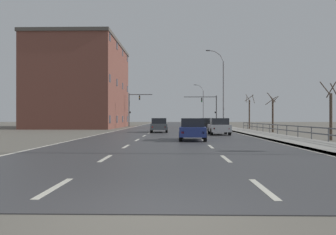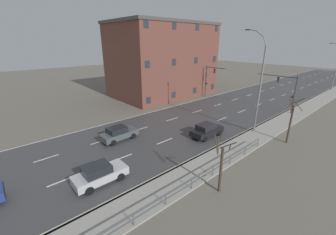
% 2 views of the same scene
% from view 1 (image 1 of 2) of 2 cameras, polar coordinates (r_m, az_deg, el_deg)
% --- Properties ---
extents(ground_plane, '(160.00, 160.00, 0.12)m').
position_cam_1_polar(ground_plane, '(53.43, 0.82, -1.85)').
color(ground_plane, '#666056').
extents(road_asphalt_strip, '(14.00, 120.00, 0.03)m').
position_cam_1_polar(road_asphalt_strip, '(65.42, 0.90, -1.46)').
color(road_asphalt_strip, '#3D3D3F').
rests_on(road_asphalt_strip, ground).
extents(sidewalk_right, '(3.00, 120.00, 0.12)m').
position_cam_1_polar(sidewalk_right, '(65.92, 8.24, -1.41)').
color(sidewalk_right, gray).
rests_on(sidewalk_right, ground).
extents(guardrail, '(0.07, 35.68, 1.00)m').
position_cam_1_polar(guardrail, '(29.86, 19.73, -1.77)').
color(guardrail, '#515459').
rests_on(guardrail, ground).
extents(street_lamp_midground, '(2.72, 0.24, 11.78)m').
position_cam_1_polar(street_lamp_midground, '(50.30, 9.32, 4.66)').
color(street_lamp_midground, slate).
rests_on(street_lamp_midground, ground).
extents(street_lamp_distant, '(2.49, 0.24, 10.16)m').
position_cam_1_polar(street_lamp_distant, '(85.33, 5.98, 2.19)').
color(street_lamp_distant, slate).
rests_on(street_lamp_distant, ground).
extents(traffic_signal_right, '(6.01, 0.36, 5.68)m').
position_cam_1_polar(traffic_signal_right, '(60.90, 7.19, 2.03)').
color(traffic_signal_right, '#38383A').
rests_on(traffic_signal_right, ground).
extents(traffic_signal_left, '(4.29, 0.36, 6.05)m').
position_cam_1_polar(traffic_signal_left, '(59.94, -6.02, 2.15)').
color(traffic_signal_left, '#38383A').
rests_on(traffic_signal_left, ground).
extents(car_near_right, '(1.92, 4.14, 1.57)m').
position_cam_1_polar(car_near_right, '(44.48, 6.65, -1.09)').
color(car_near_right, black).
rests_on(car_near_right, ground).
extents(car_far_left, '(1.86, 4.11, 1.57)m').
position_cam_1_polar(car_far_left, '(31.52, 8.75, -1.51)').
color(car_far_left, '#B7B7BC').
rests_on(car_far_left, ground).
extents(car_near_left, '(1.94, 4.16, 1.57)m').
position_cam_1_polar(car_near_left, '(36.28, -1.54, -1.32)').
color(car_near_left, '#474C51').
rests_on(car_near_left, ground).
extents(car_far_right, '(1.99, 4.18, 1.57)m').
position_cam_1_polar(car_far_right, '(23.39, 4.27, -2.01)').
color(car_far_right, navy).
rests_on(car_far_right, ground).
extents(brick_building, '(12.82, 19.67, 13.91)m').
position_cam_1_polar(brick_building, '(56.68, -14.56, 5.37)').
color(brick_building, brown).
rests_on(brick_building, ground).
extents(bare_tree_near, '(1.18, 1.18, 4.22)m').
position_cam_1_polar(bare_tree_near, '(26.21, 26.17, 0.65)').
color(bare_tree_near, '#423328').
rests_on(bare_tree_near, ground).
extents(bare_tree_mid, '(1.33, 1.43, 4.44)m').
position_cam_1_polar(bare_tree_mid, '(38.91, 17.53, 0.65)').
color(bare_tree_mid, '#423328').
rests_on(bare_tree_mid, ground).
extents(bare_tree_far, '(1.42, 1.70, 5.13)m').
position_cam_1_polar(bare_tree_far, '(50.80, 13.80, 0.91)').
color(bare_tree_far, '#423328').
rests_on(bare_tree_far, ground).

